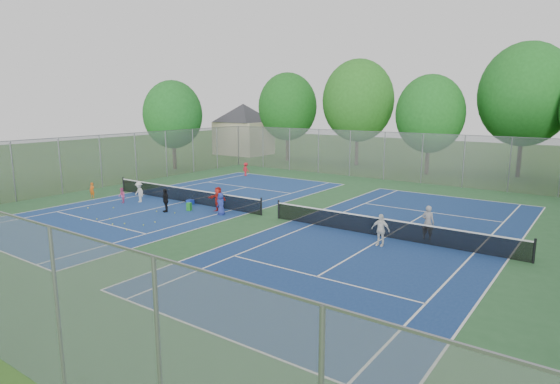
# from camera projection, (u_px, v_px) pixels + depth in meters

# --- Properties ---
(ground) EXTENTS (120.00, 120.00, 0.00)m
(ground) POSITION_uv_depth(u_px,v_px,m) (270.00, 217.00, 26.66)
(ground) COLOR #2E581B
(ground) RESTS_ON ground
(court_pad) EXTENTS (32.00, 32.00, 0.01)m
(court_pad) POSITION_uv_depth(u_px,v_px,m) (270.00, 217.00, 26.66)
(court_pad) COLOR #2B5C31
(court_pad) RESTS_ON ground
(court_left) EXTENTS (10.97, 23.77, 0.01)m
(court_left) POSITION_uv_depth(u_px,v_px,m) (184.00, 202.00, 30.65)
(court_left) COLOR navy
(court_left) RESTS_ON court_pad
(court_right) EXTENTS (10.97, 23.77, 0.01)m
(court_right) POSITION_uv_depth(u_px,v_px,m) (385.00, 237.00, 22.66)
(court_right) COLOR navy
(court_right) RESTS_ON court_pad
(net_left) EXTENTS (12.87, 0.10, 0.91)m
(net_left) POSITION_uv_depth(u_px,v_px,m) (184.00, 195.00, 30.57)
(net_left) COLOR black
(net_left) RESTS_ON ground
(net_right) EXTENTS (12.87, 0.10, 0.91)m
(net_right) POSITION_uv_depth(u_px,v_px,m) (386.00, 228.00, 22.58)
(net_right) COLOR black
(net_right) RESTS_ON ground
(fence_north) EXTENTS (32.00, 0.10, 4.00)m
(fence_north) POSITION_uv_depth(u_px,v_px,m) (384.00, 156.00, 39.06)
(fence_north) COLOR gray
(fence_north) RESTS_ON ground
(fence_west) EXTENTS (0.10, 32.00, 4.00)m
(fence_west) POSITION_uv_depth(u_px,v_px,m) (101.00, 162.00, 35.41)
(fence_west) COLOR gray
(fence_west) RESTS_ON ground
(house) EXTENTS (11.03, 11.03, 7.30)m
(house) POSITION_uv_depth(u_px,v_px,m) (243.00, 120.00, 57.58)
(house) COLOR #B7A88C
(house) RESTS_ON ground
(tree_nw) EXTENTS (6.40, 6.40, 9.58)m
(tree_nw) POSITION_uv_depth(u_px,v_px,m) (287.00, 107.00, 51.09)
(tree_nw) COLOR #443326
(tree_nw) RESTS_ON ground
(tree_nl) EXTENTS (7.20, 7.20, 10.69)m
(tree_nl) POSITION_uv_depth(u_px,v_px,m) (358.00, 101.00, 47.20)
(tree_nl) COLOR #443326
(tree_nl) RESTS_ON ground
(tree_nc) EXTENTS (6.00, 6.00, 8.85)m
(tree_nc) POSITION_uv_depth(u_px,v_px,m) (430.00, 114.00, 41.26)
(tree_nc) COLOR #443326
(tree_nc) RESTS_ON ground
(tree_nr) EXTENTS (7.60, 7.60, 11.42)m
(tree_nr) POSITION_uv_depth(u_px,v_px,m) (525.00, 95.00, 39.35)
(tree_nr) COLOR #443326
(tree_nr) RESTS_ON ground
(tree_side_w) EXTENTS (5.60, 5.60, 8.47)m
(tree_side_w) POSITION_uv_depth(u_px,v_px,m) (173.00, 115.00, 44.49)
(tree_side_w) COLOR #443326
(tree_side_w) RESTS_ON ground
(ball_crate) EXTENTS (0.39, 0.39, 0.32)m
(ball_crate) POSITION_uv_depth(u_px,v_px,m) (190.00, 202.00, 29.83)
(ball_crate) COLOR #1734B3
(ball_crate) RESTS_ON ground
(ball_hopper) EXTENTS (0.31, 0.31, 0.50)m
(ball_hopper) POSITION_uv_depth(u_px,v_px,m) (189.00, 207.00, 28.13)
(ball_hopper) COLOR green
(ball_hopper) RESTS_ON ground
(student_a) EXTENTS (0.44, 0.34, 1.06)m
(student_a) POSITION_uv_depth(u_px,v_px,m) (92.00, 190.00, 31.86)
(student_a) COLOR orange
(student_a) RESTS_ON ground
(student_b) EXTENTS (0.61, 0.56, 1.02)m
(student_b) POSITION_uv_depth(u_px,v_px,m) (122.00, 196.00, 30.17)
(student_b) COLOR #E55994
(student_b) RESTS_ON ground
(student_c) EXTENTS (0.93, 0.62, 1.35)m
(student_c) POSITION_uv_depth(u_px,v_px,m) (139.00, 192.00, 30.43)
(student_c) COLOR beige
(student_c) RESTS_ON ground
(student_d) EXTENTS (0.91, 0.65, 1.43)m
(student_d) POSITION_uv_depth(u_px,v_px,m) (165.00, 200.00, 27.72)
(student_d) COLOR black
(student_d) RESTS_ON ground
(student_e) EXTENTS (0.75, 0.61, 1.31)m
(student_e) POSITION_uv_depth(u_px,v_px,m) (221.00, 204.00, 27.06)
(student_e) COLOR navy
(student_e) RESTS_ON ground
(student_f) EXTENTS (1.42, 0.49, 1.51)m
(student_f) POSITION_uv_depth(u_px,v_px,m) (218.00, 199.00, 27.82)
(student_f) COLOR #AF2119
(student_f) RESTS_ON ground
(child_far_baseline) EXTENTS (0.85, 0.60, 1.19)m
(child_far_baseline) POSITION_uv_depth(u_px,v_px,m) (246.00, 169.00, 41.24)
(child_far_baseline) COLOR red
(child_far_baseline) RESTS_ON ground
(instructor) EXTENTS (0.63, 0.43, 1.67)m
(instructor) POSITION_uv_depth(u_px,v_px,m) (428.00, 223.00, 22.17)
(instructor) COLOR gray
(instructor) RESTS_ON ground
(teen_court_b) EXTENTS (0.88, 0.37, 1.49)m
(teen_court_b) POSITION_uv_depth(u_px,v_px,m) (380.00, 230.00, 21.23)
(teen_court_b) COLOR silver
(teen_court_b) RESTS_ON ground
(tennis_ball_0) EXTENTS (0.07, 0.07, 0.07)m
(tennis_ball_0) POSITION_uv_depth(u_px,v_px,m) (88.00, 208.00, 28.72)
(tennis_ball_0) COLOR #F1F238
(tennis_ball_0) RESTS_ON ground
(tennis_ball_1) EXTENTS (0.07, 0.07, 0.07)m
(tennis_ball_1) POSITION_uv_depth(u_px,v_px,m) (157.00, 212.00, 27.84)
(tennis_ball_1) COLOR #B3D331
(tennis_ball_1) RESTS_ON ground
(tennis_ball_2) EXTENTS (0.07, 0.07, 0.07)m
(tennis_ball_2) POSITION_uv_depth(u_px,v_px,m) (110.00, 219.00, 26.06)
(tennis_ball_2) COLOR #C8EF37
(tennis_ball_2) RESTS_ON ground
(tennis_ball_3) EXTENTS (0.07, 0.07, 0.07)m
(tennis_ball_3) POSITION_uv_depth(u_px,v_px,m) (175.00, 213.00, 27.45)
(tennis_ball_3) COLOR #BCDB32
(tennis_ball_3) RESTS_ON ground
(tennis_ball_4) EXTENTS (0.07, 0.07, 0.07)m
(tennis_ball_4) POSITION_uv_depth(u_px,v_px,m) (143.00, 225.00, 24.76)
(tennis_ball_4) COLOR #B4DB33
(tennis_ball_4) RESTS_ON ground
(tennis_ball_5) EXTENTS (0.07, 0.07, 0.07)m
(tennis_ball_5) POSITION_uv_depth(u_px,v_px,m) (97.00, 219.00, 26.02)
(tennis_ball_5) COLOR gold
(tennis_ball_5) RESTS_ON ground
(tennis_ball_6) EXTENTS (0.07, 0.07, 0.07)m
(tennis_ball_6) POSITION_uv_depth(u_px,v_px,m) (155.00, 222.00, 25.37)
(tennis_ball_6) COLOR yellow
(tennis_ball_6) RESTS_ON ground
(tennis_ball_7) EXTENTS (0.07, 0.07, 0.07)m
(tennis_ball_7) POSITION_uv_depth(u_px,v_px,m) (125.00, 224.00, 25.04)
(tennis_ball_7) COLOR #D2F138
(tennis_ball_7) RESTS_ON ground
(tennis_ball_8) EXTENTS (0.07, 0.07, 0.07)m
(tennis_ball_8) POSITION_uv_depth(u_px,v_px,m) (113.00, 224.00, 24.93)
(tennis_ball_8) COLOR yellow
(tennis_ball_8) RESTS_ON ground
(tennis_ball_9) EXTENTS (0.07, 0.07, 0.07)m
(tennis_ball_9) POSITION_uv_depth(u_px,v_px,m) (113.00, 208.00, 28.78)
(tennis_ball_9) COLOR #BDDD33
(tennis_ball_9) RESTS_ON ground
(tennis_ball_10) EXTENTS (0.07, 0.07, 0.07)m
(tennis_ball_10) POSITION_uv_depth(u_px,v_px,m) (81.00, 220.00, 25.91)
(tennis_ball_10) COLOR #C5D531
(tennis_ball_10) RESTS_ON ground
(tennis_ball_11) EXTENTS (0.07, 0.07, 0.07)m
(tennis_ball_11) POSITION_uv_depth(u_px,v_px,m) (127.00, 230.00, 23.83)
(tennis_ball_11) COLOR #C9DA32
(tennis_ball_11) RESTS_ON ground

